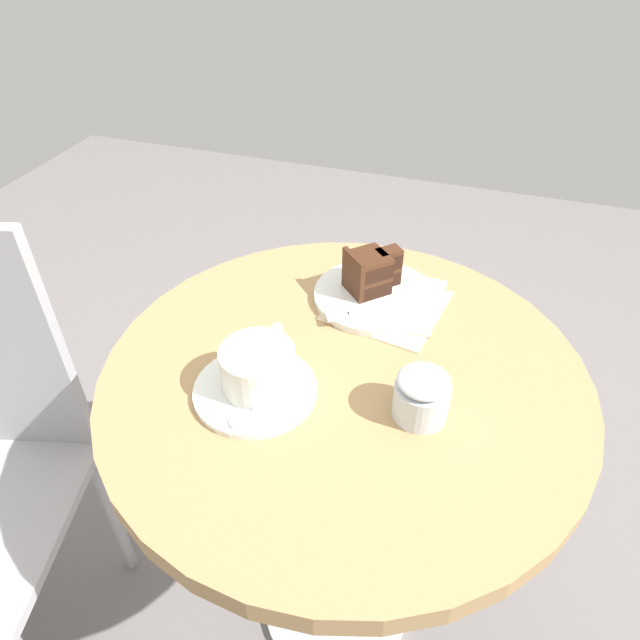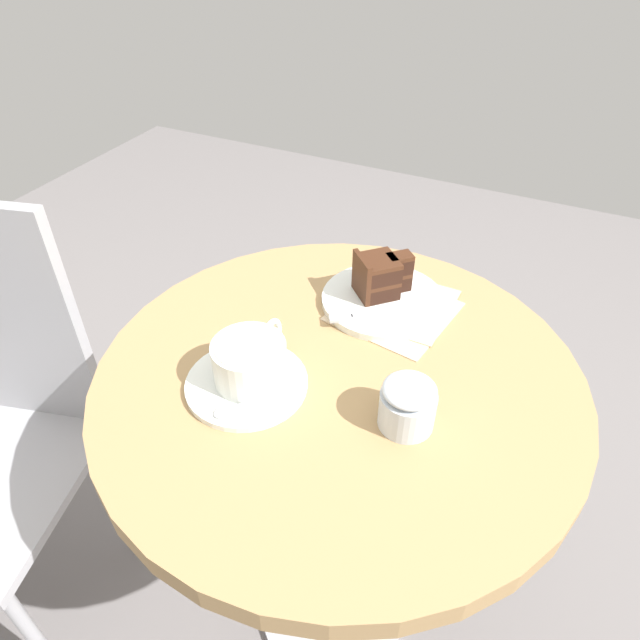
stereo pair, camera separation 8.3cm
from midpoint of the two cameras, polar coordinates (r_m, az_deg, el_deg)
ground_plane at (r=1.42m, az=3.08°, el=-26.89°), size 4.40×4.40×0.01m
cafe_table at (r=0.90m, az=4.40°, el=-11.02°), size 0.69×0.69×0.72m
saucer at (r=0.79m, az=-4.34°, el=-6.47°), size 0.17×0.17×0.01m
coffee_cup at (r=0.77m, az=-3.90°, el=-4.17°), size 0.14×0.10×0.06m
teaspoon at (r=0.75m, az=-4.78°, el=-8.70°), size 0.08×0.07×0.00m
cake_plate at (r=0.94m, az=8.73°, el=1.91°), size 0.20×0.20×0.01m
cake_slice at (r=0.92m, az=8.58°, el=4.31°), size 0.09×0.09×0.07m
fork at (r=0.88m, az=7.15°, el=0.28°), size 0.08×0.13×0.00m
napkin at (r=0.93m, az=10.27°, el=1.10°), size 0.20×0.20×0.00m
sugar_pot at (r=0.73m, az=12.04°, el=-8.38°), size 0.07×0.07×0.07m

